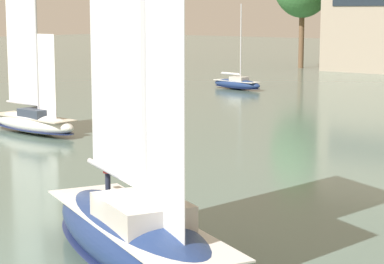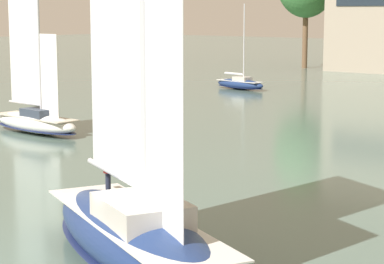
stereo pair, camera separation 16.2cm
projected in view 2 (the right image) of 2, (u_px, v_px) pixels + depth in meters
name	position (u px, v px, depth m)	size (l,w,h in m)	color
sailboat_main	(135.00, 231.00, 24.62)	(12.40, 8.09, 16.60)	navy
sailboat_moored_near_marina	(240.00, 84.00, 82.20)	(6.97, 2.91, 9.31)	navy
sailboat_moored_mid_channel	(36.00, 120.00, 52.42)	(8.61, 2.87, 11.67)	white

